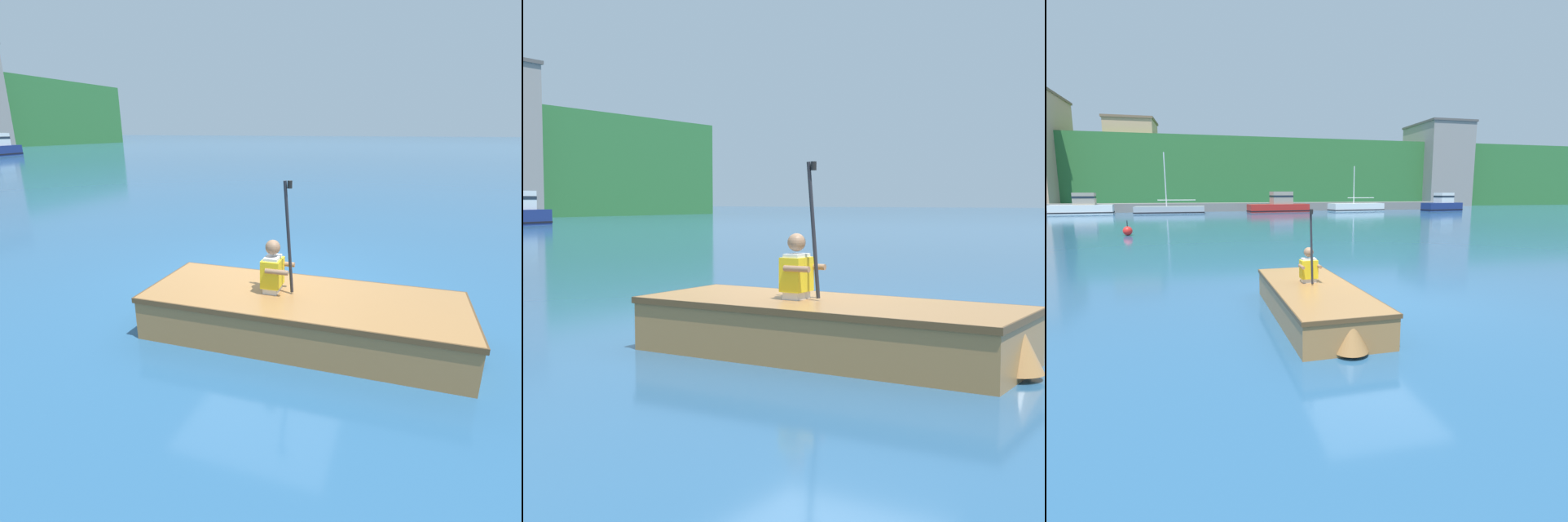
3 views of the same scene
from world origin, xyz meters
TOP-DOWN VIEW (x-y plane):
  - ground_plane at (0.00, 0.00)m, footprint 300.00×300.00m
  - rowboat_foreground at (-1.45, -0.99)m, footprint 1.46×3.74m
  - person_paddler at (-1.46, -0.59)m, footprint 0.36×0.36m

SIDE VIEW (x-z plane):
  - ground_plane at x=0.00m, z-range 0.00..0.00m
  - rowboat_foreground at x=-1.45m, z-range 0.03..0.54m
  - person_paddler at x=-1.46m, z-range 0.16..1.43m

